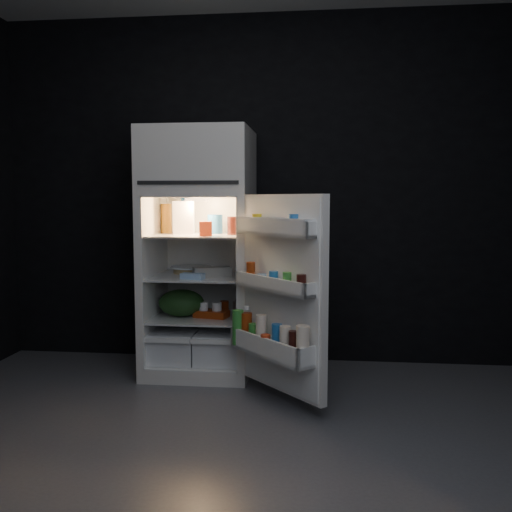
# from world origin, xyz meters

# --- Properties ---
(floor) EXTENTS (4.00, 3.40, 0.00)m
(floor) POSITION_xyz_m (0.00, 0.00, 0.00)
(floor) COLOR #54545A
(floor) RESTS_ON ground
(wall_back) EXTENTS (4.00, 0.00, 2.70)m
(wall_back) POSITION_xyz_m (0.00, 1.70, 1.35)
(wall_back) COLOR black
(wall_back) RESTS_ON ground
(wall_front) EXTENTS (4.00, 0.00, 2.70)m
(wall_front) POSITION_xyz_m (0.00, -1.70, 1.35)
(wall_front) COLOR black
(wall_front) RESTS_ON ground
(refrigerator) EXTENTS (0.76, 0.71, 1.78)m
(refrigerator) POSITION_xyz_m (-0.36, 1.32, 0.96)
(refrigerator) COLOR white
(refrigerator) RESTS_ON ground
(fridge_door) EXTENTS (0.63, 0.66, 1.22)m
(fridge_door) POSITION_xyz_m (0.27, 0.67, 0.68)
(fridge_door) COLOR white
(fridge_door) RESTS_ON ground
(milk_jug) EXTENTS (0.16, 0.16, 0.24)m
(milk_jug) POSITION_xyz_m (-0.48, 1.31, 1.15)
(milk_jug) COLOR white
(milk_jug) RESTS_ON refrigerator
(mayo_jar) EXTENTS (0.14, 0.14, 0.14)m
(mayo_jar) POSITION_xyz_m (-0.26, 1.38, 1.10)
(mayo_jar) COLOR #1F5DA8
(mayo_jar) RESTS_ON refrigerator
(jam_jar) EXTENTS (0.12, 0.12, 0.13)m
(jam_jar) POSITION_xyz_m (-0.10, 1.27, 1.09)
(jam_jar) COLOR black
(jam_jar) RESTS_ON refrigerator
(amber_bottle) EXTENTS (0.09, 0.09, 0.22)m
(amber_bottle) POSITION_xyz_m (-0.64, 1.41, 1.14)
(amber_bottle) COLOR #C67A1F
(amber_bottle) RESTS_ON refrigerator
(small_carton) EXTENTS (0.10, 0.08, 0.10)m
(small_carton) POSITION_xyz_m (-0.27, 1.11, 1.08)
(small_carton) COLOR red
(small_carton) RESTS_ON refrigerator
(egg_carton) EXTENTS (0.29, 0.20, 0.07)m
(egg_carton) POSITION_xyz_m (-0.25, 1.20, 0.76)
(egg_carton) COLOR gray
(egg_carton) RESTS_ON refrigerator
(pie) EXTENTS (0.28, 0.28, 0.04)m
(pie) POSITION_xyz_m (-0.45, 1.40, 0.75)
(pie) COLOR #A28955
(pie) RESTS_ON refrigerator
(flat_package) EXTENTS (0.17, 0.11, 0.04)m
(flat_package) POSITION_xyz_m (-0.36, 1.08, 0.75)
(flat_package) COLOR #84A6CD
(flat_package) RESTS_ON refrigerator
(wrapped_pkg) EXTENTS (0.14, 0.12, 0.05)m
(wrapped_pkg) POSITION_xyz_m (-0.20, 1.41, 0.75)
(wrapped_pkg) COLOR beige
(wrapped_pkg) RESTS_ON refrigerator
(produce_bag) EXTENTS (0.42, 0.39, 0.20)m
(produce_bag) POSITION_xyz_m (-0.49, 1.25, 0.52)
(produce_bag) COLOR #193815
(produce_bag) RESTS_ON refrigerator
(yogurt_tray) EXTENTS (0.26, 0.18, 0.05)m
(yogurt_tray) POSITION_xyz_m (-0.26, 1.23, 0.45)
(yogurt_tray) COLOR #96300C
(yogurt_tray) RESTS_ON refrigerator
(small_can_red) EXTENTS (0.07, 0.07, 0.09)m
(small_can_red) POSITION_xyz_m (-0.20, 1.40, 0.47)
(small_can_red) COLOR #96300C
(small_can_red) RESTS_ON refrigerator
(small_can_silver) EXTENTS (0.09, 0.09, 0.09)m
(small_can_silver) POSITION_xyz_m (-0.10, 1.41, 0.47)
(small_can_silver) COLOR silver
(small_can_silver) RESTS_ON refrigerator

